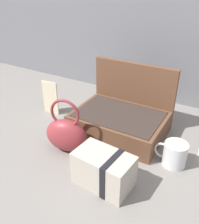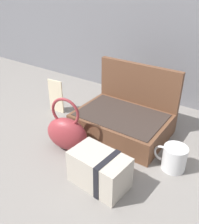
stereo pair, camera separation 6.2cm
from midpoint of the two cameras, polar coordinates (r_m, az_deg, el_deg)
The scene contains 6 objects.
ground_plane at distance 1.04m, azimuth 1.85°, elevation -7.96°, with size 6.00×6.00×0.00m, color slate.
open_suitcase at distance 1.11m, azimuth 7.32°, elevation -1.40°, with size 0.39×0.29×0.28m.
teal_pouch_handbag at distance 0.99m, azimuth -5.74°, elevation -4.74°, with size 0.19×0.12×0.23m.
cream_toiletry_bag at distance 0.84m, azimuth 2.30°, elevation -13.27°, with size 0.20×0.13×0.12m.
coffee_mug at distance 0.96m, azimuth 18.48°, elevation -9.99°, with size 0.12×0.09×0.09m.
info_card_left at distance 1.27m, azimuth -8.61°, elevation 3.58°, with size 0.08×0.01×0.17m, color beige.
Camera 2 is at (0.47, -0.68, 0.63)m, focal length 39.86 mm.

